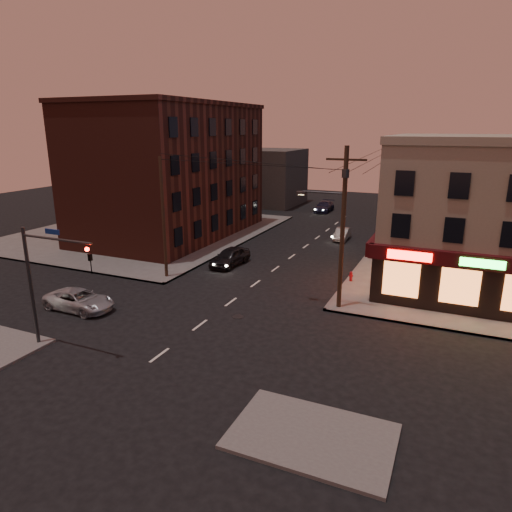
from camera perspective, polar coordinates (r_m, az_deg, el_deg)
The scene contains 16 objects.
ground at distance 27.20m, azimuth -7.04°, elevation -8.57°, with size 120.00×120.00×0.00m, color black.
sidewalk_nw at distance 51.89m, azimuth -13.42°, elevation 3.06°, with size 24.00×28.00×0.15m, color #514F4C.
pizza_building at distance 35.16m, azimuth 28.48°, elevation 4.36°, with size 15.85×12.85×10.50m.
brick_apartment at distance 48.84m, azimuth -10.59°, elevation 10.26°, with size 12.00×20.00×13.00m, color #4D2018.
bg_building_ne_a at distance 59.62m, azimuth 24.91°, elevation 6.99°, with size 10.00×12.00×7.00m, color #3F3D3A.
bg_building_nw at distance 68.63m, azimuth 1.59°, elevation 9.85°, with size 9.00×10.00×8.00m, color #3F3D3A.
bg_building_ne_b at distance 73.58m, azimuth 23.28°, elevation 8.20°, with size 8.00×8.00×6.00m, color #3F3D3A.
utility_pole_main at distance 28.17m, azimuth 10.60°, elevation 4.47°, with size 4.20×0.44×10.00m.
utility_pole_far at distance 53.87m, azimuth 17.36°, elevation 8.18°, with size 0.26×0.26×9.00m, color #382619.
utility_pole_west at distance 34.60m, azimuth -11.49°, elevation 4.64°, with size 0.24×0.24×9.00m, color #382619.
traffic_signal at distance 25.19m, azimuth -25.05°, elevation -1.91°, with size 4.49×0.32×6.47m.
suv_cross at distance 31.02m, azimuth -21.24°, elevation -5.15°, with size 2.14×4.65×1.29m, color #9C9FA5.
sedan_near at distance 38.03m, azimuth -3.27°, elevation -0.10°, with size 1.78×4.42×1.51m, color black.
sedan_mid at distance 47.57m, azimuth 10.71°, elevation 2.71°, with size 1.26×3.62×1.19m, color slate.
sedan_far at distance 63.16m, azimuth 8.52°, elevation 6.13°, with size 1.95×4.80×1.39m, color black.
fire_hydrant at distance 34.53m, azimuth 11.78°, elevation -2.45°, with size 0.33×0.33×0.73m.
Camera 1 is at (12.98, -21.11, 11.20)m, focal length 32.00 mm.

